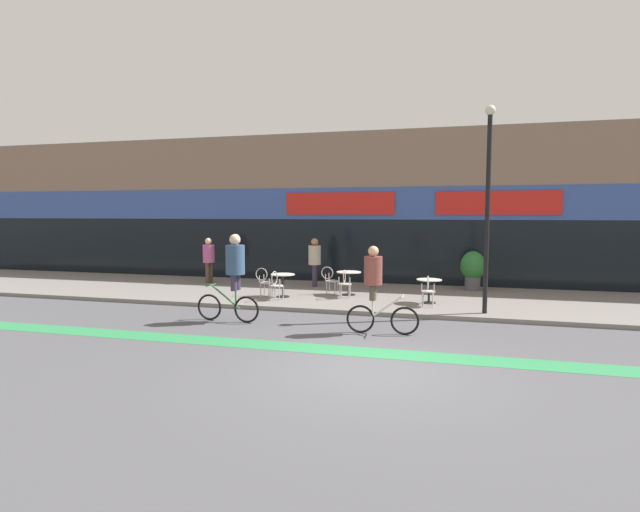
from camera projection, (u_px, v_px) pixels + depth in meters
ground_plane at (369, 369)px, 8.87m from camera, size 120.00×120.00×0.00m
sidewalk_slab at (407, 298)px, 15.84m from camera, size 40.00×5.50×0.12m
storefront_facade at (419, 210)px, 20.13m from camera, size 40.00×4.06×5.82m
bike_lane_stripe at (378, 353)px, 9.85m from camera, size 36.00×0.70×0.01m
bistro_table_0 at (283, 280)px, 15.68m from camera, size 0.76×0.76×0.73m
bistro_table_1 at (349, 278)px, 16.05m from camera, size 0.79×0.79×0.76m
bistro_table_2 at (429, 286)px, 14.61m from camera, size 0.73×0.73×0.71m
cafe_chair_0_near at (276, 283)px, 15.08m from camera, size 0.43×0.59×0.90m
cafe_chair_0_side at (264, 280)px, 15.85m from camera, size 0.58×0.42×0.90m
cafe_chair_1_near at (345, 282)px, 15.45m from camera, size 0.43×0.59×0.90m
cafe_chair_1_side at (330, 278)px, 16.22m from camera, size 0.59×0.43×0.90m
cafe_chair_2_near at (428, 289)px, 14.01m from camera, size 0.40×0.58×0.90m
planter_pot at (473, 268)px, 17.05m from camera, size 0.84×0.84×1.34m
lamp_post at (488, 195)px, 12.92m from camera, size 0.26×0.26×5.39m
cyclist_0 at (375, 283)px, 11.36m from camera, size 1.66×0.51×2.02m
cyclist_1 at (234, 270)px, 12.57m from camera, size 1.73×0.52×2.24m
pedestrian_near_end at (209, 256)px, 18.79m from camera, size 0.54×0.54×1.71m
pedestrian_far_end at (315, 258)px, 17.87m from camera, size 0.49×0.49×1.74m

